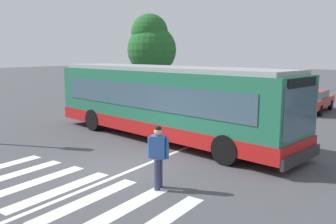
{
  "coord_description": "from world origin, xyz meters",
  "views": [
    {
      "loc": [
        7.42,
        -7.86,
        3.57
      ],
      "look_at": [
        -0.45,
        3.53,
        1.3
      ],
      "focal_mm": 37.98,
      "sensor_mm": 36.0,
      "label": 1
    }
  ],
  "objects_px": {
    "city_transit_bus": "(164,102)",
    "parked_car_charcoal": "(265,96)",
    "background_tree_left": "(151,45)",
    "parked_car_champagne": "(200,91)",
    "parked_car_silver": "(231,94)",
    "parked_car_red": "(312,99)",
    "pedestrian_crossing_street": "(158,154)"
  },
  "relations": [
    {
      "from": "parked_car_champagne",
      "to": "parked_car_charcoal",
      "type": "xyz_separation_m",
      "value": [
        5.18,
        -0.38,
        0.0
      ]
    },
    {
      "from": "parked_car_champagne",
      "to": "parked_car_red",
      "type": "xyz_separation_m",
      "value": [
        8.12,
        -0.28,
        0.0
      ]
    },
    {
      "from": "city_transit_bus",
      "to": "background_tree_left",
      "type": "bearing_deg",
      "value": 129.68
    },
    {
      "from": "parked_car_champagne",
      "to": "parked_car_silver",
      "type": "height_order",
      "value": "same"
    },
    {
      "from": "pedestrian_crossing_street",
      "to": "parked_car_silver",
      "type": "distance_m",
      "value": 16.85
    },
    {
      "from": "city_transit_bus",
      "to": "parked_car_champagne",
      "type": "relative_size",
      "value": 2.7
    },
    {
      "from": "pedestrian_crossing_street",
      "to": "background_tree_left",
      "type": "height_order",
      "value": "background_tree_left"
    },
    {
      "from": "pedestrian_crossing_street",
      "to": "parked_car_champagne",
      "type": "distance_m",
      "value": 17.89
    },
    {
      "from": "parked_car_red",
      "to": "parked_car_charcoal",
      "type": "bearing_deg",
      "value": -178.06
    },
    {
      "from": "parked_car_silver",
      "to": "background_tree_left",
      "type": "relative_size",
      "value": 0.68
    },
    {
      "from": "background_tree_left",
      "to": "parked_car_champagne",
      "type": "bearing_deg",
      "value": 19.11
    },
    {
      "from": "pedestrian_crossing_street",
      "to": "parked_car_champagne",
      "type": "xyz_separation_m",
      "value": [
        -7.85,
        16.07,
        -0.2
      ]
    },
    {
      "from": "pedestrian_crossing_street",
      "to": "parked_car_silver",
      "type": "relative_size",
      "value": 0.38
    },
    {
      "from": "parked_car_silver",
      "to": "parked_car_red",
      "type": "xyz_separation_m",
      "value": [
        5.54,
        -0.21,
        0.0
      ]
    },
    {
      "from": "parked_car_red",
      "to": "background_tree_left",
      "type": "bearing_deg",
      "value": -175.2
    },
    {
      "from": "parked_car_silver",
      "to": "parked_car_red",
      "type": "bearing_deg",
      "value": -2.19
    },
    {
      "from": "city_transit_bus",
      "to": "parked_car_silver",
      "type": "height_order",
      "value": "city_transit_bus"
    },
    {
      "from": "pedestrian_crossing_street",
      "to": "parked_car_red",
      "type": "xyz_separation_m",
      "value": [
        0.28,
        15.8,
        -0.2
      ]
    },
    {
      "from": "pedestrian_crossing_street",
      "to": "background_tree_left",
      "type": "bearing_deg",
      "value": 127.81
    },
    {
      "from": "parked_car_silver",
      "to": "parked_car_champagne",
      "type": "bearing_deg",
      "value": 178.58
    },
    {
      "from": "parked_car_silver",
      "to": "parked_car_charcoal",
      "type": "xyz_separation_m",
      "value": [
        2.6,
        -0.31,
        0.0
      ]
    },
    {
      "from": "city_transit_bus",
      "to": "pedestrian_crossing_street",
      "type": "xyz_separation_m",
      "value": [
        3.15,
        -4.76,
        -0.62
      ]
    },
    {
      "from": "parked_car_silver",
      "to": "parked_car_charcoal",
      "type": "relative_size",
      "value": 0.99
    },
    {
      "from": "pedestrian_crossing_street",
      "to": "parked_car_red",
      "type": "bearing_deg",
      "value": 89.0
    },
    {
      "from": "parked_car_champagne",
      "to": "parked_car_charcoal",
      "type": "height_order",
      "value": "same"
    },
    {
      "from": "pedestrian_crossing_street",
      "to": "parked_car_silver",
      "type": "xyz_separation_m",
      "value": [
        -5.27,
        16.01,
        -0.2
      ]
    },
    {
      "from": "background_tree_left",
      "to": "pedestrian_crossing_street",
      "type": "bearing_deg",
      "value": -52.19
    },
    {
      "from": "pedestrian_crossing_street",
      "to": "parked_car_champagne",
      "type": "bearing_deg",
      "value": 116.02
    },
    {
      "from": "parked_car_red",
      "to": "parked_car_silver",
      "type": "bearing_deg",
      "value": 177.81
    },
    {
      "from": "city_transit_bus",
      "to": "parked_car_charcoal",
      "type": "distance_m",
      "value": 10.98
    },
    {
      "from": "city_transit_bus",
      "to": "parked_car_red",
      "type": "relative_size",
      "value": 2.71
    },
    {
      "from": "city_transit_bus",
      "to": "parked_car_champagne",
      "type": "height_order",
      "value": "city_transit_bus"
    }
  ]
}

